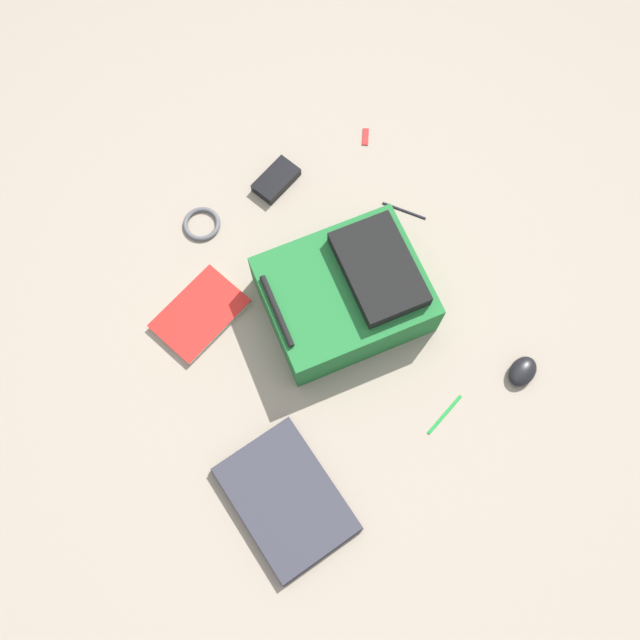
# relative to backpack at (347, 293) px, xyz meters

# --- Properties ---
(ground_plane) EXTENTS (3.40, 3.40, 0.00)m
(ground_plane) POSITION_rel_backpack_xyz_m (-0.05, 0.11, -0.08)
(ground_plane) COLOR gray
(backpack) EXTENTS (0.41, 0.47, 0.19)m
(backpack) POSITION_rel_backpack_xyz_m (0.00, 0.00, 0.00)
(backpack) COLOR #1E662D
(backpack) RESTS_ON ground_plane
(laptop) EXTENTS (0.34, 0.24, 0.03)m
(laptop) POSITION_rel_backpack_xyz_m (-0.35, 0.43, -0.07)
(laptop) COLOR #24242C
(laptop) RESTS_ON ground_plane
(book_blue) EXTENTS (0.22, 0.28, 0.02)m
(book_blue) POSITION_rel_backpack_xyz_m (0.20, 0.35, -0.07)
(book_blue) COLOR silver
(book_blue) RESTS_ON ground_plane
(computer_mouse) EXTENTS (0.09, 0.11, 0.04)m
(computer_mouse) POSITION_rel_backpack_xyz_m (-0.43, -0.27, -0.07)
(computer_mouse) COLOR black
(computer_mouse) RESTS_ON ground_plane
(cable_coil) EXTENTS (0.11, 0.11, 0.01)m
(cable_coil) POSITION_rel_backpack_xyz_m (0.43, 0.20, -0.08)
(cable_coil) COLOR #4C4C51
(cable_coil) RESTS_ON ground_plane
(power_brick) EXTENTS (0.11, 0.15, 0.03)m
(power_brick) POSITION_rel_backpack_xyz_m (0.43, -0.05, -0.07)
(power_brick) COLOR black
(power_brick) RESTS_ON ground_plane
(pen_black) EXTENTS (0.04, 0.13, 0.01)m
(pen_black) POSITION_rel_backpack_xyz_m (-0.40, -0.04, -0.08)
(pen_black) COLOR #198C33
(pen_black) RESTS_ON ground_plane
(pen_blue) EXTENTS (0.12, 0.08, 0.01)m
(pen_blue) POSITION_rel_backpack_xyz_m (0.14, -0.31, -0.08)
(pen_blue) COLOR black
(pen_blue) RESTS_ON ground_plane
(usb_stick) EXTENTS (0.06, 0.05, 0.01)m
(usb_stick) POSITION_rel_backpack_xyz_m (0.41, -0.36, -0.08)
(usb_stick) COLOR #B21919
(usb_stick) RESTS_ON ground_plane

